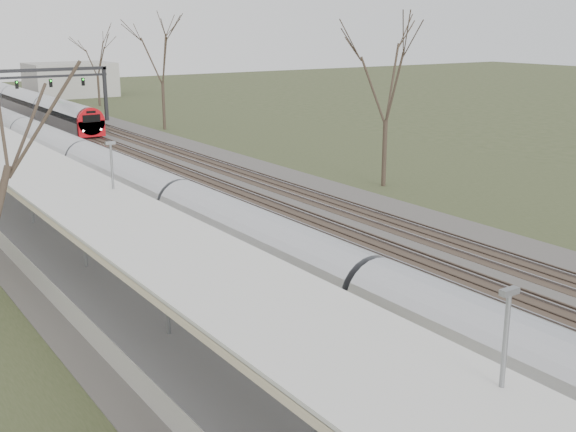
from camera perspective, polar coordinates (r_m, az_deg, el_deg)
name	(u,v)px	position (r m, az deg, el deg)	size (l,w,h in m)	color
track_bed	(118,176)	(53.15, -13.31, 3.08)	(24.00, 160.00, 0.22)	#474442
platform	(61,256)	(34.10, -17.46, -3.05)	(3.50, 69.00, 1.00)	#9E9B93
canopy	(90,202)	(29.02, -15.41, 1.04)	(4.10, 50.00, 3.11)	slate
signal_gantry	(9,81)	(81.10, -21.19, 9.93)	(21.00, 0.59, 6.08)	black
tree_east_far	(387,77)	(48.03, 7.83, 10.83)	(5.00, 5.00, 10.30)	#2D231C
train_near	(85,164)	(50.58, -15.71, 3.97)	(2.62, 90.21, 3.05)	#A6A9B0
train_far	(28,103)	(91.94, -19.85, 8.38)	(2.62, 45.21, 3.05)	#A6A9B0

